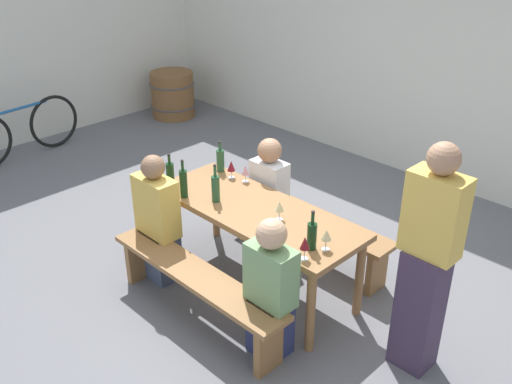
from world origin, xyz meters
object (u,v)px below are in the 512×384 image
wine_bottle_0 (312,235)px  seated_guest_near_1 (271,291)px  wine_bottle_4 (220,160)px  wine_glass_0 (245,171)px  wine_glass_3 (280,207)px  tasting_table (256,218)px  wine_glass_1 (326,235)px  bench_near (196,283)px  wine_bottle_2 (184,183)px  wine_bottle_3 (170,174)px  seated_guest_far_0 (269,197)px  parked_bicycle_0 (20,131)px  wine_barrel (173,94)px  bench_far (307,222)px  wine_bottle_1 (216,188)px  wine_glass_4 (305,244)px  standing_host (426,265)px  seated_guest_near_0 (158,222)px

wine_bottle_0 → seated_guest_near_1: 0.49m
wine_bottle_4 → wine_glass_0: bearing=1.0°
wine_glass_3 → wine_glass_0: bearing=157.5°
tasting_table → wine_glass_1: 0.81m
tasting_table → wine_bottle_4: (-0.74, 0.28, 0.20)m
tasting_table → bench_near: 0.73m
wine_bottle_2 → seated_guest_near_1: size_ratio=0.30×
tasting_table → seated_guest_near_1: 0.83m
wine_bottle_3 → tasting_table: bearing=15.4°
seated_guest_far_0 → parked_bicycle_0: size_ratio=0.67×
wine_bottle_3 → wine_bottle_4: wine_bottle_3 is taller
tasting_table → wine_bottle_0: (0.70, -0.14, 0.20)m
wine_barrel → parked_bicycle_0: bearing=-92.1°
wine_glass_0 → seated_guest_near_1: seated_guest_near_1 is taller
bench_far → wine_glass_1: 1.19m
seated_guest_far_0 → bench_far: bearing=114.1°
bench_far → wine_bottle_1: size_ratio=5.32×
wine_bottle_1 → wine_glass_0: 0.44m
wine_glass_1 → wine_glass_3: (-0.53, 0.08, -0.01)m
wine_glass_4 → standing_host: (0.70, 0.41, -0.04)m
seated_guest_near_0 → parked_bicycle_0: bearing=84.7°
wine_glass_3 → wine_barrel: wine_glass_3 is taller
bench_far → wine_bottle_1: wine_bottle_1 is taller
parked_bicycle_0 → wine_bottle_4: bearing=-87.8°
wine_glass_1 → seated_guest_near_0: size_ratio=0.14×
wine_glass_0 → wine_glass_4: 1.30m
wine_bottle_0 → wine_bottle_4: 1.50m
wine_glass_3 → seated_guest_near_0: bearing=-151.2°
seated_guest_near_0 → wine_barrel: 4.24m
tasting_table → wine_bottle_0: bearing=-11.3°
tasting_table → wine_barrel: bearing=151.3°
wine_bottle_3 → standing_host: 2.31m
wine_bottle_2 → wine_glass_1: size_ratio=2.06×
seated_guest_far_0 → standing_host: size_ratio=0.65×
wine_glass_1 → seated_guest_near_0: (-1.45, -0.43, -0.32)m
wine_bottle_4 → parked_bicycle_0: wine_bottle_4 is taller
bench_far → wine_bottle_4: bearing=-152.8°
wine_bottle_2 → wine_bottle_0: bearing=6.4°
wine_glass_1 → wine_bottle_1: bearing=-176.6°
wine_bottle_4 → parked_bicycle_0: (-3.31, -0.47, -0.49)m
bench_far → wine_bottle_0: wine_bottle_0 is taller
wine_bottle_4 → seated_guest_near_1: bearing=-29.4°
seated_guest_near_0 → wine_bottle_3: bearing=29.9°
seated_guest_near_1 → parked_bicycle_0: bearing=86.2°
standing_host → seated_guest_near_0: bearing=16.8°
tasting_table → wine_glass_0: bearing=145.8°
wine_glass_3 → wine_barrel: size_ratio=0.23×
wine_glass_3 → seated_guest_far_0: 0.84m
wine_bottle_0 → wine_bottle_1: 1.03m
wine_glass_3 → seated_guest_near_1: bearing=-52.2°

